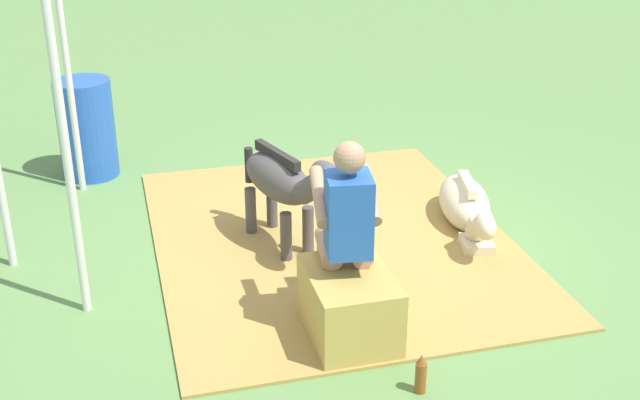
# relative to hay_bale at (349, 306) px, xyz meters

# --- Properties ---
(ground_plane) EXTENTS (24.00, 24.00, 0.00)m
(ground_plane) POSITION_rel_hay_bale_xyz_m (1.21, -0.35, -0.24)
(ground_plane) COLOR #608C4C
(hay_patch) EXTENTS (3.51, 2.81, 0.02)m
(hay_patch) POSITION_rel_hay_bale_xyz_m (1.37, -0.27, -0.22)
(hay_patch) COLOR #AD8C47
(hay_patch) RESTS_ON ground
(hay_bale) EXTENTS (0.72, 0.53, 0.47)m
(hay_bale) POSITION_rel_hay_bale_xyz_m (0.00, 0.00, 0.00)
(hay_bale) COLOR tan
(hay_bale) RESTS_ON ground
(person_seated) EXTENTS (0.70, 0.48, 1.35)m
(person_seated) POSITION_rel_hay_bale_xyz_m (0.16, -0.02, 0.51)
(person_seated) COLOR tan
(person_seated) RESTS_ON ground
(pony_standing) EXTENTS (1.30, 0.62, 0.94)m
(pony_standing) POSITION_rel_hay_bale_xyz_m (1.33, 0.14, 0.34)
(pony_standing) COLOR #4C4747
(pony_standing) RESTS_ON ground
(pony_lying) EXTENTS (1.36, 0.58, 0.42)m
(pony_lying) POSITION_rel_hay_bale_xyz_m (1.33, -1.42, -0.05)
(pony_lying) COLOR beige
(pony_lying) RESTS_ON ground
(soda_bottle) EXTENTS (0.07, 0.07, 0.26)m
(soda_bottle) POSITION_rel_hay_bale_xyz_m (-0.67, -0.24, -0.11)
(soda_bottle) COLOR brown
(soda_bottle) RESTS_ON ground
(water_barrel) EXTENTS (0.53, 0.53, 0.94)m
(water_barrel) POSITION_rel_hay_bale_xyz_m (3.32, 1.61, 0.23)
(water_barrel) COLOR blue
(water_barrel) RESTS_ON ground
(tent_pole_left) EXTENTS (0.06, 0.06, 2.58)m
(tent_pole_left) POSITION_rel_hay_bale_xyz_m (0.79, 1.67, 1.05)
(tent_pole_left) COLOR silver
(tent_pole_left) RESTS_ON ground
(tent_pole_right) EXTENTS (0.06, 0.06, 2.58)m
(tent_pole_right) POSITION_rel_hay_bale_xyz_m (2.97, 1.69, 1.05)
(tent_pole_right) COLOR silver
(tent_pole_right) RESTS_ON ground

